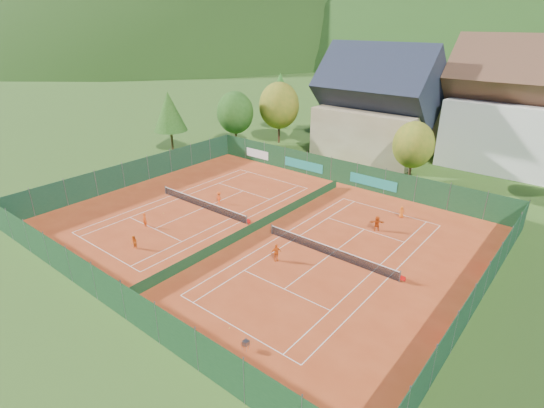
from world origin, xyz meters
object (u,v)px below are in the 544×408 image
(ball_hopper, at_px, (246,343))
(player_left_far, at_px, (219,198))
(player_left_near, at_px, (145,220))
(player_right_near, at_px, (276,253))
(player_left_mid, at_px, (134,242))
(player_right_far_a, at_px, (402,212))
(chalet, at_px, (377,110))
(hotel_block_a, at_px, (533,115))
(player_right_far_b, at_px, (377,223))

(ball_hopper, bearing_deg, player_left_far, 139.64)
(player_left_near, distance_m, player_right_near, 14.35)
(player_left_mid, bearing_deg, player_right_far_a, 52.20)
(chalet, xyz_separation_m, player_left_near, (-6.07, -36.67, -5.91))
(player_left_far, height_order, player_right_near, player_right_near)
(hotel_block_a, height_order, player_left_far, hotel_block_a)
(chalet, xyz_separation_m, player_right_near, (7.93, -33.55, -5.84))
(player_right_near, relative_size, player_right_far_b, 1.02)
(ball_hopper, relative_size, player_right_near, 0.51)
(player_right_near, distance_m, player_right_far_a, 15.55)
(chalet, relative_size, player_left_mid, 12.67)
(ball_hopper, height_order, player_right_far_a, player_right_far_a)
(chalet, height_order, player_left_mid, chalet)
(player_left_near, relative_size, player_right_far_a, 1.17)
(player_right_far_b, bearing_deg, ball_hopper, 57.08)
(chalet, bearing_deg, player_right_near, -76.69)
(hotel_block_a, bearing_deg, chalet, -162.47)
(player_left_mid, bearing_deg, ball_hopper, -11.89)
(player_left_near, distance_m, player_left_far, 8.80)
(chalet, relative_size, player_right_far_a, 13.23)
(player_left_mid, distance_m, player_right_near, 12.75)
(chalet, bearing_deg, ball_hopper, -73.07)
(player_left_near, bearing_deg, ball_hopper, -17.13)
(player_right_far_b, bearing_deg, player_right_near, 32.89)
(player_left_near, bearing_deg, player_left_far, 81.21)
(ball_hopper, xyz_separation_m, player_left_near, (-19.16, 6.32, 0.16))
(player_right_near, bearing_deg, chalet, 42.07)
(player_right_far_a, bearing_deg, hotel_block_a, -131.77)
(player_left_far, distance_m, player_right_far_b, 17.28)
(chalet, xyz_separation_m, player_right_far_a, (12.65, -18.73, -6.01))
(hotel_block_a, height_order, ball_hopper, hotel_block_a)
(player_right_far_a, bearing_deg, chalet, -83.34)
(player_left_mid, xyz_separation_m, player_right_far_a, (15.77, 21.17, -0.03))
(hotel_block_a, xyz_separation_m, player_left_near, (-25.07, -42.67, -6.67))
(hotel_block_a, xyz_separation_m, player_left_far, (-23.55, -34.00, -6.69))
(player_right_near, relative_size, player_right_far_a, 1.28)
(player_left_near, height_order, player_left_far, player_left_near)
(hotel_block_a, bearing_deg, player_left_mid, -115.73)
(chalet, height_order, player_right_far_a, chalet)
(chalet, height_order, player_left_near, chalet)
(player_left_near, bearing_deg, player_right_near, 13.69)
(player_left_far, xyz_separation_m, player_right_near, (12.49, -5.55, 0.09))
(player_right_far_a, relative_size, player_right_far_b, 0.80)
(ball_hopper, distance_m, player_left_mid, 16.50)
(hotel_block_a, relative_size, player_right_far_b, 14.13)
(ball_hopper, relative_size, player_left_near, 0.56)
(player_left_far, bearing_deg, player_right_near, 158.07)
(ball_hopper, height_order, player_left_mid, player_left_mid)
(ball_hopper, xyz_separation_m, player_left_far, (-17.64, 14.99, 0.13))
(player_left_near, distance_m, player_left_mid, 4.38)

